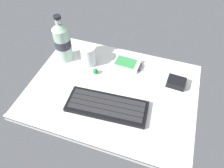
{
  "coord_description": "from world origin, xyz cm",
  "views": [
    {
      "loc": [
        16.57,
        -49.14,
        63.2
      ],
      "look_at": [
        0.0,
        0.0,
        3.0
      ],
      "focal_mm": 33.88,
      "sensor_mm": 36.0,
      "label": 1
    }
  ],
  "objects_px": {
    "juice_cup": "(89,56)",
    "charger_block": "(176,82)",
    "handheld_device": "(126,63)",
    "water_bottle": "(62,41)",
    "trackball_mouse": "(95,71)",
    "keyboard": "(107,106)"
  },
  "relations": [
    {
      "from": "keyboard",
      "to": "trackball_mouse",
      "type": "xyz_separation_m",
      "value": [
        -0.1,
        0.15,
        0.0
      ]
    },
    {
      "from": "keyboard",
      "to": "charger_block",
      "type": "distance_m",
      "value": 0.29
    },
    {
      "from": "keyboard",
      "to": "charger_block",
      "type": "bearing_deg",
      "value": 40.79
    },
    {
      "from": "water_bottle",
      "to": "charger_block",
      "type": "distance_m",
      "value": 0.49
    },
    {
      "from": "juice_cup",
      "to": "water_bottle",
      "type": "bearing_deg",
      "value": -177.9
    },
    {
      "from": "charger_block",
      "to": "water_bottle",
      "type": "bearing_deg",
      "value": 179.74
    },
    {
      "from": "juice_cup",
      "to": "trackball_mouse",
      "type": "xyz_separation_m",
      "value": [
        0.05,
        -0.05,
        -0.03
      ]
    },
    {
      "from": "keyboard",
      "to": "trackball_mouse",
      "type": "bearing_deg",
      "value": 124.9
    },
    {
      "from": "handheld_device",
      "to": "juice_cup",
      "type": "xyz_separation_m",
      "value": [
        -0.15,
        -0.04,
        0.03
      ]
    },
    {
      "from": "handheld_device",
      "to": "juice_cup",
      "type": "bearing_deg",
      "value": -165.65
    },
    {
      "from": "charger_block",
      "to": "juice_cup",
      "type": "bearing_deg",
      "value": 179.04
    },
    {
      "from": "water_bottle",
      "to": "handheld_device",
      "type": "bearing_deg",
      "value": 9.34
    },
    {
      "from": "juice_cup",
      "to": "charger_block",
      "type": "xyz_separation_m",
      "value": [
        0.37,
        -0.01,
        -0.03
      ]
    },
    {
      "from": "juice_cup",
      "to": "water_bottle",
      "type": "height_order",
      "value": "water_bottle"
    },
    {
      "from": "handheld_device",
      "to": "juice_cup",
      "type": "relative_size",
      "value": 1.54
    },
    {
      "from": "charger_block",
      "to": "trackball_mouse",
      "type": "relative_size",
      "value": 3.18
    },
    {
      "from": "juice_cup",
      "to": "trackball_mouse",
      "type": "relative_size",
      "value": 3.86
    },
    {
      "from": "juice_cup",
      "to": "charger_block",
      "type": "height_order",
      "value": "juice_cup"
    },
    {
      "from": "charger_block",
      "to": "trackball_mouse",
      "type": "xyz_separation_m",
      "value": [
        -0.32,
        -0.04,
        -0.0
      ]
    },
    {
      "from": "keyboard",
      "to": "juice_cup",
      "type": "bearing_deg",
      "value": 127.49
    },
    {
      "from": "water_bottle",
      "to": "trackball_mouse",
      "type": "height_order",
      "value": "water_bottle"
    },
    {
      "from": "handheld_device",
      "to": "charger_block",
      "type": "bearing_deg",
      "value": -11.85
    }
  ]
}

